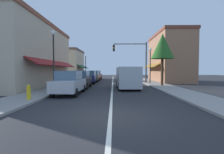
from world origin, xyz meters
TOP-DOWN VIEW (x-y plane):
  - ground_plane at (0.00, 18.00)m, footprint 80.00×80.00m
  - sidewalk_left at (-5.50, 18.00)m, footprint 2.60×56.00m
  - sidewalk_right at (5.50, 18.00)m, footprint 2.60×56.00m
  - lane_center_stripe at (0.00, 18.00)m, footprint 0.14×52.00m
  - storefront_left_block at (-9.57, 12.00)m, footprint 6.86×14.20m
  - storefront_right_block at (8.99, 20.00)m, footprint 5.69×10.20m
  - storefront_far_left at (-8.82, 28.00)m, footprint 5.36×8.20m
  - parked_car_nearest_left at (-3.18, 5.81)m, footprint 1.85×4.13m
  - parked_car_second_left at (-3.23, 10.23)m, footprint 1.79×4.10m
  - parked_car_third_left at (-3.17, 15.99)m, footprint 1.87×4.14m
  - parked_car_far_left at (-3.14, 20.35)m, footprint 1.81×4.11m
  - parked_car_distant_left at (-3.21, 25.55)m, footprint 1.88×4.15m
  - van_in_lane at (1.49, 9.71)m, footprint 2.12×5.23m
  - traffic_signal_mast_arm at (3.16, 17.11)m, footprint 4.87×0.50m
  - street_lamp_left_near at (-4.81, 7.09)m, footprint 0.36×0.36m
  - street_lamp_right_mid at (4.97, 15.29)m, footprint 0.36×0.36m
  - street_lamp_left_far at (-4.98, 23.56)m, footprint 0.36×0.36m
  - tree_right_near at (5.60, 12.07)m, footprint 2.53×2.53m
  - fire_hydrant at (-4.79, 2.98)m, footprint 0.22×0.22m

SIDE VIEW (x-z plane):
  - ground_plane at x=0.00m, z-range 0.00..0.00m
  - lane_center_stripe at x=0.00m, z-range 0.00..0.01m
  - sidewalk_left at x=-5.50m, z-range 0.00..0.12m
  - sidewalk_right at x=5.50m, z-range 0.00..0.12m
  - fire_hydrant at x=-4.79m, z-range 0.12..0.99m
  - parked_car_nearest_left at x=-3.18m, z-range -0.01..1.76m
  - parked_car_second_left at x=-3.23m, z-range -0.01..1.76m
  - parked_car_third_left at x=-3.17m, z-range -0.01..1.76m
  - parked_car_far_left at x=-3.14m, z-range -0.01..1.76m
  - parked_car_distant_left at x=-3.21m, z-range -0.01..1.76m
  - van_in_lane at x=1.49m, z-range 0.09..2.21m
  - storefront_far_left at x=-8.82m, z-range 0.01..6.08m
  - street_lamp_left_far at x=-4.98m, z-range 0.81..5.37m
  - street_lamp_right_mid at x=4.97m, z-range 0.83..5.57m
  - street_lamp_left_near at x=-4.81m, z-range 0.85..5.93m
  - storefront_left_block at x=-9.57m, z-range 0.00..7.06m
  - storefront_right_block at x=8.99m, z-range 0.00..7.62m
  - traffic_signal_mast_arm at x=3.16m, z-range 1.05..6.87m
  - tree_right_near at x=5.60m, z-range 1.51..7.42m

